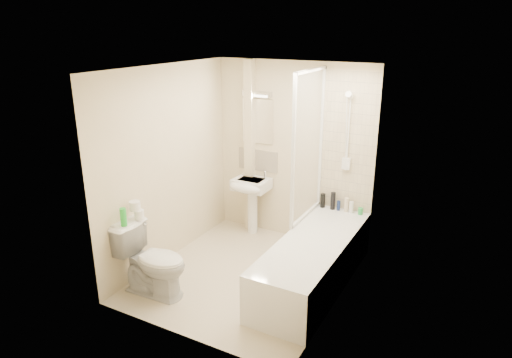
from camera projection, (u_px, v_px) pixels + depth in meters
The scene contains 25 objects.
floor at pixel (247, 275), 5.40m from camera, with size 2.50×2.50×0.00m, color beige.
wall_back at pixel (293, 153), 6.06m from camera, with size 2.20×0.02×2.40m, color beige.
wall_left at pixel (167, 166), 5.51m from camera, with size 0.02×2.50×2.40m, color beige.
wall_right at pixel (343, 197), 4.52m from camera, with size 0.02×2.50×2.40m, color beige.
ceiling at pixel (246, 68), 4.63m from camera, with size 2.20×2.50×0.02m, color white.
tile_back at pixel (348, 143), 5.64m from camera, with size 0.70×0.01×1.75m, color beige.
tile_right at pixel (349, 170), 4.62m from camera, with size 0.01×2.10×1.75m, color beige.
pipe_boxing at pixel (250, 148), 6.29m from camera, with size 0.12×0.12×2.40m, color beige.
splashback at pixel (258, 160), 6.34m from camera, with size 0.60×0.01×0.30m, color beige.
mirror at pixel (258, 121), 6.16m from camera, with size 0.46×0.01×0.60m, color white.
strip_light at pixel (257, 94), 6.02m from camera, with size 0.42×0.07×0.07m, color silver.
bathtub at pixel (313, 261), 5.14m from camera, with size 0.70×2.10×0.55m.
shower_screen at pixel (309, 146), 5.42m from camera, with size 0.04×0.92×1.80m.
shower_fixture at pixel (348, 135), 5.56m from camera, with size 0.10×0.16×0.99m.
pedestal_sink at pixel (250, 191), 6.27m from camera, with size 0.48×0.45×0.92m.
bottle_black_a at pixel (323, 200), 5.94m from camera, with size 0.06×0.06×0.19m, color black.
bottle_black_b at pixel (333, 201), 5.87m from camera, with size 0.06×0.06×0.23m, color black.
bottle_blue at pixel (339, 206), 5.85m from camera, with size 0.04×0.04×0.13m, color navy.
bottle_cream at pixel (346, 205), 5.80m from camera, with size 0.05×0.05×0.19m, color beige.
bottle_white_b at pixel (351, 207), 5.78m from camera, with size 0.05×0.05×0.15m, color white.
bottle_green at pixel (360, 211), 5.73m from camera, with size 0.06×0.06×0.09m, color green.
toilet at pixel (153, 260), 4.94m from camera, with size 0.80×0.48×0.80m, color white.
toilet_roll_lower at pixel (139, 215), 4.98m from camera, with size 0.10×0.10×0.10m, color white.
toilet_roll_upper at pixel (135, 206), 4.95m from camera, with size 0.12×0.12×0.10m, color white.
green_bottle at pixel (123, 217), 4.80m from camera, with size 0.07×0.07×0.20m, color green.
Camera 1 is at (2.35, -4.12, 2.82)m, focal length 32.00 mm.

